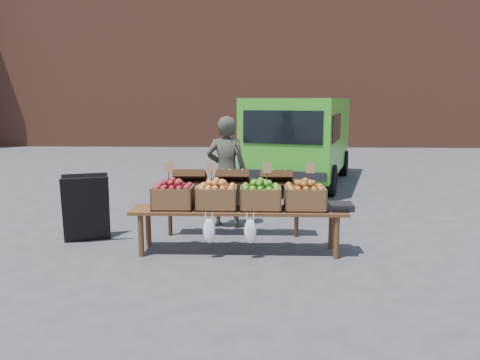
# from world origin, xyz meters

# --- Properties ---
(ground) EXTENTS (80.00, 80.00, 0.00)m
(ground) POSITION_xyz_m (0.00, 0.00, 0.00)
(ground) COLOR #414143
(brick_building) EXTENTS (24.00, 4.00, 10.00)m
(brick_building) POSITION_xyz_m (0.00, 15.00, 5.00)
(brick_building) COLOR brown
(brick_building) RESTS_ON ground
(delivery_van) EXTENTS (3.09, 4.72, 1.95)m
(delivery_van) POSITION_xyz_m (2.18, 4.91, 0.97)
(delivery_van) COLOR green
(delivery_van) RESTS_ON ground
(vendor) EXTENTS (0.67, 0.50, 1.69)m
(vendor) POSITION_xyz_m (0.69, 1.01, 0.84)
(vendor) COLOR #36382B
(vendor) RESTS_ON ground
(chalkboard_sign) EXTENTS (0.69, 0.52, 0.93)m
(chalkboard_sign) POSITION_xyz_m (-1.18, 0.19, 0.46)
(chalkboard_sign) COLOR black
(chalkboard_sign) RESTS_ON ground
(back_table) EXTENTS (2.10, 0.44, 1.04)m
(back_table) POSITION_xyz_m (0.81, 0.49, 0.52)
(back_table) COLOR #341F0F
(back_table) RESTS_ON ground
(display_bench) EXTENTS (2.70, 0.56, 0.57)m
(display_bench) POSITION_xyz_m (0.92, -0.23, 0.28)
(display_bench) COLOR #502F18
(display_bench) RESTS_ON ground
(crate_golden_apples) EXTENTS (0.50, 0.40, 0.28)m
(crate_golden_apples) POSITION_xyz_m (0.09, -0.23, 0.71)
(crate_golden_apples) COLOR maroon
(crate_golden_apples) RESTS_ON display_bench
(crate_russet_pears) EXTENTS (0.50, 0.40, 0.28)m
(crate_russet_pears) POSITION_xyz_m (0.64, -0.23, 0.71)
(crate_russet_pears) COLOR #AB8120
(crate_russet_pears) RESTS_ON display_bench
(crate_red_apples) EXTENTS (0.50, 0.40, 0.28)m
(crate_red_apples) POSITION_xyz_m (1.19, -0.23, 0.71)
(crate_red_apples) COLOR #35781D
(crate_red_apples) RESTS_ON display_bench
(crate_green_apples) EXTENTS (0.50, 0.40, 0.28)m
(crate_green_apples) POSITION_xyz_m (1.74, -0.23, 0.71)
(crate_green_apples) COLOR #AF752C
(crate_green_apples) RESTS_ON display_bench
(weighing_scale) EXTENTS (0.34, 0.30, 0.08)m
(weighing_scale) POSITION_xyz_m (2.17, -0.23, 0.61)
(weighing_scale) COLOR black
(weighing_scale) RESTS_ON display_bench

